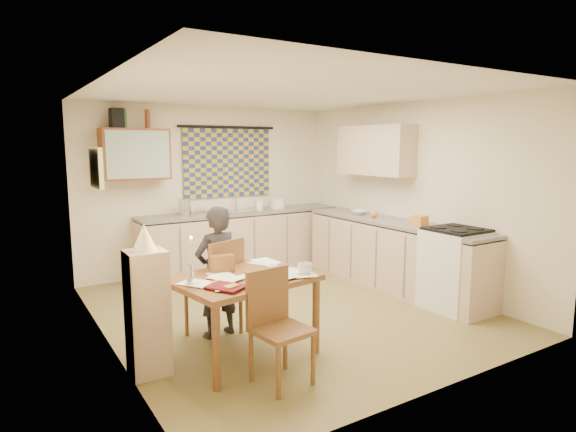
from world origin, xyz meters
TOP-DOWN VIEW (x-y plane):
  - floor at (0.00, 0.00)m, footprint 4.00×4.50m
  - ceiling at (0.00, 0.00)m, footprint 4.00×4.50m
  - wall_back at (0.00, 2.26)m, footprint 4.00×0.02m
  - wall_front at (0.00, -2.26)m, footprint 4.00×0.02m
  - wall_left at (-2.01, 0.00)m, footprint 0.02×4.50m
  - wall_right at (2.01, 0.00)m, footprint 0.02×4.50m
  - window_blind at (0.30, 2.22)m, footprint 1.45×0.03m
  - curtain_rod at (0.30, 2.20)m, footprint 1.60×0.04m
  - wall_cabinet at (-1.15, 2.08)m, footprint 0.90×0.34m
  - wall_cabinet_glass at (-1.15, 1.91)m, footprint 0.84×0.02m
  - upper_cabinet_right at (1.83, 0.55)m, footprint 0.34×1.30m
  - framed_print at (-1.97, 0.40)m, footprint 0.04×0.50m
  - print_canvas at (-1.95, 0.40)m, footprint 0.01×0.42m
  - counter_back at (0.45, 1.95)m, footprint 3.30×0.62m
  - counter_right at (1.70, 0.00)m, footprint 0.62×2.95m
  - stove at (1.70, -1.02)m, footprint 0.62×0.62m
  - sink at (0.44, 1.95)m, footprint 0.59×0.50m
  - tap at (0.39, 2.13)m, footprint 0.04×0.04m
  - dish_rack at (-0.16, 1.95)m, footprint 0.42×0.39m
  - kettle at (-0.51, 1.95)m, footprint 0.22×0.22m
  - mixing_bowl at (1.04, 1.95)m, footprint 0.29×0.29m
  - soap_bottle at (0.73, 2.00)m, footprint 0.13×0.13m
  - bowl at (1.70, 0.72)m, footprint 0.25×0.25m
  - orange_bag at (1.70, -0.44)m, footprint 0.25×0.21m
  - fruit_orange at (1.65, 0.34)m, footprint 0.10×0.10m
  - speaker at (-1.37, 2.08)m, footprint 0.16×0.20m
  - bottle_green at (-1.28, 2.08)m, footprint 0.08×0.08m
  - bottle_brown at (-0.96, 2.08)m, footprint 0.09×0.09m
  - dining_table at (-1.00, -0.85)m, footprint 1.34×1.10m
  - chair_far at (-1.03, -0.27)m, footprint 0.58×0.58m
  - chair_near at (-0.98, -1.49)m, footprint 0.47×0.47m
  - person at (-1.01, -0.30)m, footprint 0.58×0.46m
  - shelf_stand at (-1.84, -0.76)m, footprint 0.32×0.30m
  - lampshade at (-1.84, -0.76)m, footprint 0.20×0.20m
  - letter_rack at (-1.10, -0.63)m, footprint 0.23×0.14m
  - mug at (-0.49, -1.11)m, footprint 0.16×0.16m
  - magazine at (-1.39, -1.20)m, footprint 0.48×0.49m
  - book at (-1.36, -1.04)m, footprint 0.21×0.27m
  - orange_box at (-1.27, -1.19)m, footprint 0.14×0.11m
  - eyeglasses at (-0.78, -1.15)m, footprint 0.14×0.08m
  - candle_holder at (-1.50, -0.87)m, footprint 0.08×0.08m
  - candle at (-1.49, -0.88)m, footprint 0.02×0.02m
  - candle_flame at (-1.49, -0.90)m, footprint 0.02×0.02m
  - papers at (-0.85, -0.90)m, footprint 1.23×0.90m

SIDE VIEW (x-z plane):
  - floor at x=0.00m, z-range -0.02..0.00m
  - chair_near at x=-0.98m, z-range -0.18..0.75m
  - chair_far at x=-1.03m, z-range -0.19..0.81m
  - dining_table at x=-1.00m, z-range 0.00..0.75m
  - counter_right at x=1.70m, z-range -0.01..0.91m
  - counter_back at x=0.45m, z-range -0.01..0.91m
  - stove at x=1.70m, z-range 0.00..0.96m
  - shelf_stand at x=-1.84m, z-range 0.00..1.07m
  - person at x=-1.01m, z-range 0.00..1.33m
  - eyeglasses at x=-0.78m, z-range 0.75..0.77m
  - book at x=-1.36m, z-range 0.75..0.77m
  - papers at x=-0.85m, z-range 0.75..0.77m
  - magazine at x=-1.39m, z-range 0.75..0.78m
  - orange_box at x=-1.27m, z-range 0.75..0.79m
  - mug at x=-0.49m, z-range 0.75..0.86m
  - letter_rack at x=-1.10m, z-range 0.75..0.91m
  - candle_holder at x=-1.50m, z-range 0.75..0.93m
  - sink at x=0.44m, z-range 0.83..0.93m
  - bowl at x=1.70m, z-range 0.92..0.98m
  - dish_rack at x=-0.16m, z-range 0.92..0.98m
  - fruit_orange at x=1.65m, z-range 0.92..1.02m
  - orange_bag at x=1.70m, z-range 0.92..1.04m
  - mixing_bowl at x=1.04m, z-range 0.92..1.08m
  - soap_bottle at x=0.73m, z-range 0.92..1.13m
  - kettle at x=-0.51m, z-range 0.92..1.16m
  - candle at x=-1.49m, z-range 0.93..1.15m
  - tap at x=0.39m, z-range 0.92..1.20m
  - candle_flame at x=-1.49m, z-range 1.15..1.17m
  - lampshade at x=-1.84m, z-range 1.07..1.29m
  - wall_back at x=0.00m, z-range 0.00..2.50m
  - wall_front at x=0.00m, z-range 0.00..2.50m
  - wall_left at x=-2.01m, z-range 0.00..2.50m
  - wall_right at x=2.01m, z-range 0.00..2.50m
  - window_blind at x=0.30m, z-range 1.12..2.17m
  - framed_print at x=-1.97m, z-range 1.50..1.90m
  - print_canvas at x=-1.95m, z-range 1.54..1.86m
  - wall_cabinet at x=-1.15m, z-range 1.45..2.15m
  - wall_cabinet_glass at x=-1.15m, z-range 1.48..2.12m
  - upper_cabinet_right at x=1.83m, z-range 1.50..2.20m
  - curtain_rod at x=0.30m, z-range 2.18..2.22m
  - speaker at x=-1.37m, z-range 2.15..2.41m
  - bottle_green at x=-1.28m, z-range 2.15..2.41m
  - bottle_brown at x=-0.96m, z-range 2.15..2.41m
  - ceiling at x=0.00m, z-range 2.50..2.52m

